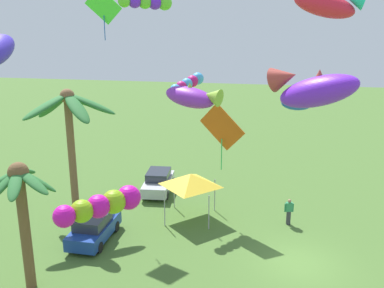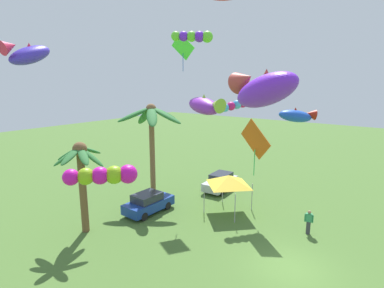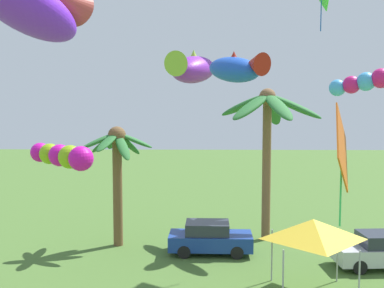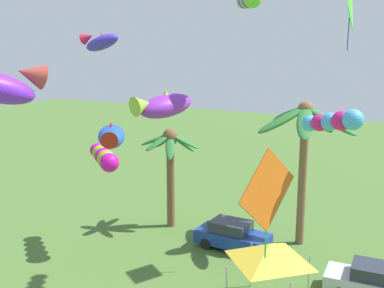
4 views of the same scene
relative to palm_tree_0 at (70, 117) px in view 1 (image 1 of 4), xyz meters
The scene contains 16 objects.
ground_plane 15.01m from the palm_tree_0, 104.39° to the right, with size 120.00×120.00×0.00m, color #476B2D.
palm_tree_0 is the anchor object (origin of this frame).
palm_tree_1 7.85m from the palm_tree_0, behind, with size 3.55×3.40×5.96m.
parked_car_0 8.10m from the palm_tree_0, 42.61° to the right, with size 4.01×1.98×1.51m.
parked_car_1 6.64m from the palm_tree_0, 141.84° to the right, with size 3.93×1.80×1.51m.
spectator_0 13.97m from the palm_tree_0, 85.89° to the right, with size 0.30×0.54×1.59m.
festival_tent 7.98m from the palm_tree_0, 83.86° to the right, with size 2.86×2.86×2.85m.
kite_fish_0 8.99m from the palm_tree_0, 114.91° to the right, with size 2.09×3.07×1.28m.
kite_diamond_1 8.88m from the palm_tree_0, 82.24° to the right, with size 1.07×2.76×4.06m.
kite_fish_2 17.50m from the palm_tree_0, 128.36° to the right, with size 0.96×2.03×1.02m.
kite_fish_3 15.16m from the palm_tree_0, 119.29° to the right, with size 2.71×3.65×1.93m.
kite_tube_4 10.53m from the palm_tree_0, 148.89° to the right, with size 3.06×2.57×0.98m.
kite_diamond_5 6.73m from the palm_tree_0, 35.50° to the right, with size 0.45×2.19×3.06m.
kite_fish_6 13.12m from the palm_tree_0, 101.17° to the right, with size 1.66×1.94×0.84m.
kite_tube_7 8.25m from the palm_tree_0, 102.80° to the right, with size 1.81×2.43×0.75m.
kite_tube_9 7.29m from the palm_tree_0, 66.42° to the right, with size 2.50×1.73×1.12m.
Camera 1 is at (-20.02, 1.78, 11.85)m, focal length 41.24 mm.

